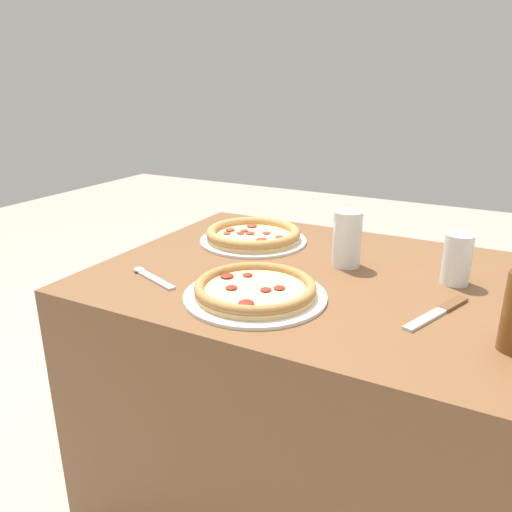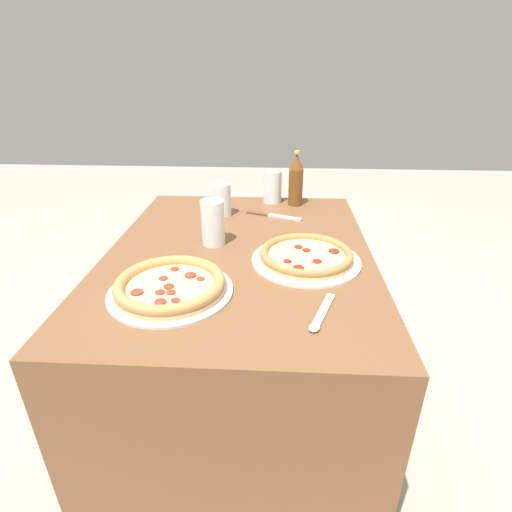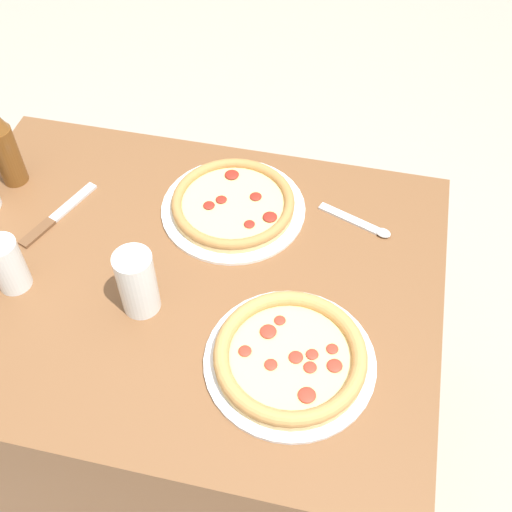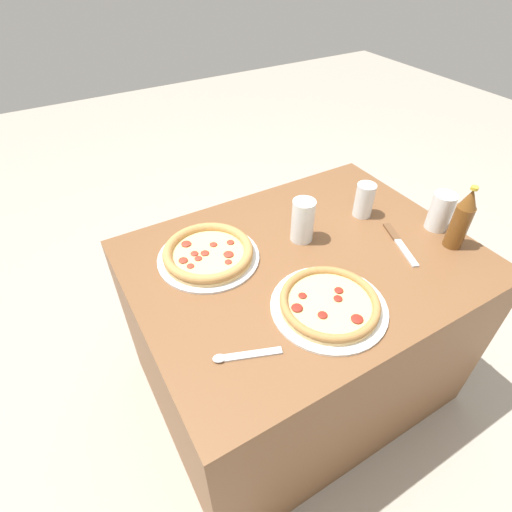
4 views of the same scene
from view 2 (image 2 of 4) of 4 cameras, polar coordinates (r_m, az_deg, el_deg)
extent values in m
plane|color=#A89E8E|center=(1.71, -1.92, -21.15)|extent=(8.00, 8.00, 0.00)
cube|color=brown|center=(1.47, -2.13, -11.74)|extent=(1.10, 0.84, 0.71)
cylinder|color=white|center=(1.21, 7.14, -0.61)|extent=(0.33, 0.33, 0.01)
cylinder|color=#DBB775|center=(1.21, 7.16, -0.19)|extent=(0.28, 0.28, 0.01)
cylinder|color=#EACC7F|center=(1.21, 7.18, 0.13)|extent=(0.24, 0.24, 0.00)
torus|color=#AD7A42|center=(1.20, 7.20, 0.36)|extent=(0.28, 0.28, 0.02)
ellipsoid|color=maroon|center=(1.24, 11.10, 0.74)|extent=(0.03, 0.03, 0.01)
ellipsoid|color=maroon|center=(1.17, 8.72, -0.70)|extent=(0.03, 0.03, 0.01)
ellipsoid|color=maroon|center=(1.12, 6.09, -1.64)|extent=(0.03, 0.03, 0.01)
ellipsoid|color=maroon|center=(1.23, 7.21, 0.88)|extent=(0.03, 0.03, 0.01)
ellipsoid|color=maroon|center=(1.25, 6.07, 1.35)|extent=(0.03, 0.03, 0.01)
ellipsoid|color=maroon|center=(1.16, 4.51, -0.73)|extent=(0.02, 0.02, 0.01)
cylinder|color=silver|center=(1.07, -12.06, -4.95)|extent=(0.33, 0.33, 0.01)
cylinder|color=#DBB775|center=(1.07, -12.11, -4.49)|extent=(0.28, 0.28, 0.01)
cylinder|color=#EACC7F|center=(1.06, -12.14, -4.14)|extent=(0.25, 0.25, 0.00)
torus|color=tan|center=(1.06, -12.18, -3.79)|extent=(0.29, 0.29, 0.03)
ellipsoid|color=#A83323|center=(1.05, -16.66, -4.93)|extent=(0.03, 0.03, 0.01)
ellipsoid|color=#A83323|center=(1.02, -12.06, -5.07)|extent=(0.02, 0.02, 0.01)
ellipsoid|color=#A83323|center=(1.03, -13.58, -5.02)|extent=(0.02, 0.02, 0.01)
ellipsoid|color=#A83323|center=(1.05, -12.37, -4.23)|extent=(0.03, 0.03, 0.01)
ellipsoid|color=#A83323|center=(1.07, -7.94, -3.19)|extent=(0.02, 0.02, 0.00)
ellipsoid|color=#A83323|center=(0.99, -11.43, -6.17)|extent=(0.02, 0.02, 0.01)
ellipsoid|color=#A83323|center=(0.99, -13.52, -6.32)|extent=(0.03, 0.03, 0.01)
ellipsoid|color=#A83323|center=(1.09, -13.11, -3.07)|extent=(0.02, 0.02, 0.01)
ellipsoid|color=#A83323|center=(1.09, -9.37, -2.66)|extent=(0.03, 0.03, 0.01)
ellipsoid|color=#A83323|center=(1.13, -11.56, -1.79)|extent=(0.03, 0.03, 0.01)
cylinder|color=white|center=(1.56, -4.83, 8.02)|extent=(0.07, 0.07, 0.12)
cylinder|color=beige|center=(1.57, -4.81, 7.54)|extent=(0.06, 0.06, 0.09)
cylinder|color=white|center=(1.30, -6.18, 4.77)|extent=(0.08, 0.08, 0.15)
cylinder|color=silver|center=(1.32, -6.10, 3.33)|extent=(0.06, 0.06, 0.07)
cylinder|color=white|center=(1.71, 2.38, 9.87)|extent=(0.08, 0.08, 0.13)
cylinder|color=black|center=(1.72, 2.37, 9.44)|extent=(0.06, 0.06, 0.10)
cylinder|color=brown|center=(1.68, 5.68, 9.76)|extent=(0.06, 0.06, 0.15)
cone|color=brown|center=(1.65, 5.84, 13.31)|extent=(0.06, 0.06, 0.06)
cylinder|color=gold|center=(1.65, 5.90, 14.55)|extent=(0.02, 0.02, 0.01)
cube|color=brown|center=(1.59, 0.27, 6.13)|extent=(0.06, 0.09, 0.01)
cube|color=silver|center=(1.55, 4.14, 5.53)|extent=(0.07, 0.13, 0.01)
cube|color=silver|center=(0.99, 9.68, -7.53)|extent=(0.15, 0.07, 0.01)
ellipsoid|color=silver|center=(0.92, 8.32, -10.08)|extent=(0.04, 0.04, 0.01)
camera|label=1|loc=(1.87, 38.21, 18.66)|focal=35.00mm
camera|label=3|loc=(1.31, -57.23, 39.95)|focal=45.00mm
camera|label=4|loc=(0.88, 65.03, 33.28)|focal=28.00mm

